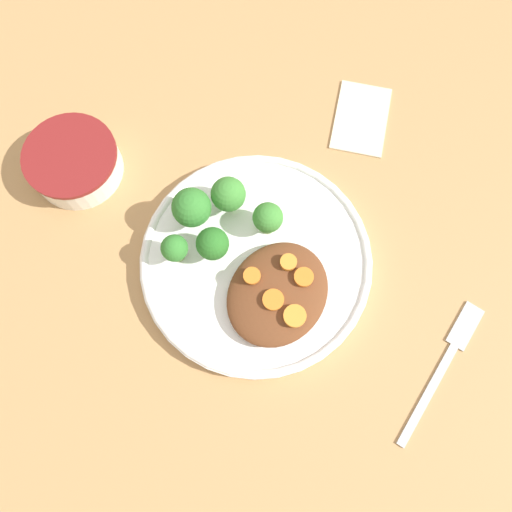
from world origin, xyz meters
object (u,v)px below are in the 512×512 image
object	(u,v)px
fork	(448,359)
napkin	(359,116)
dip_bowl	(74,161)
plate	(256,261)

from	to	relation	value
fork	napkin	distance (m)	0.34
dip_bowl	napkin	distance (m)	0.39
dip_bowl	fork	size ratio (longest dim) A/B	0.62
plate	napkin	world-z (taller)	plate
plate	dip_bowl	bearing A→B (deg)	-84.23
plate	fork	distance (m)	0.26
dip_bowl	fork	bearing A→B (deg)	96.54
dip_bowl	fork	distance (m)	0.53
plate	fork	bearing A→B (deg)	97.34
plate	fork	size ratio (longest dim) A/B	1.48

